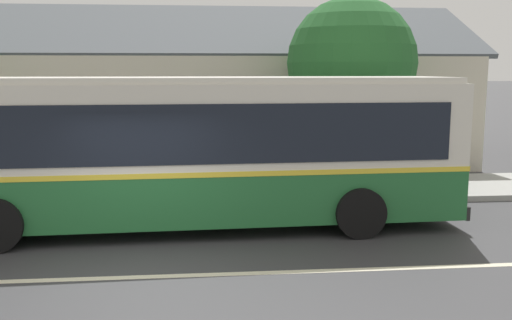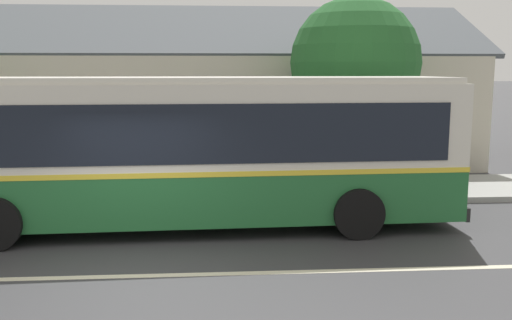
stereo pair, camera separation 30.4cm
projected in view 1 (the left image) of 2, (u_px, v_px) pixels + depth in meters
ground_plane at (137, 277)px, 9.05m from camera, size 300.00×300.00×0.00m
sidewalk_far at (162, 193)px, 14.94m from camera, size 60.00×3.00×0.15m
lane_divider_stripe at (137, 277)px, 9.05m from camera, size 60.00×0.16×0.01m
community_building at (140, 105)px, 21.11m from camera, size 23.15×8.35×6.60m
transit_bus at (175, 148)px, 11.69m from camera, size 11.77×3.04×3.12m
bench_down_street at (92, 179)px, 14.14m from camera, size 1.73×0.51×0.94m
street_tree_primary at (351, 63)px, 16.06m from camera, size 3.67×3.67×5.29m
bus_stop_sign at (402, 135)px, 14.28m from camera, size 0.36×0.07×2.40m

